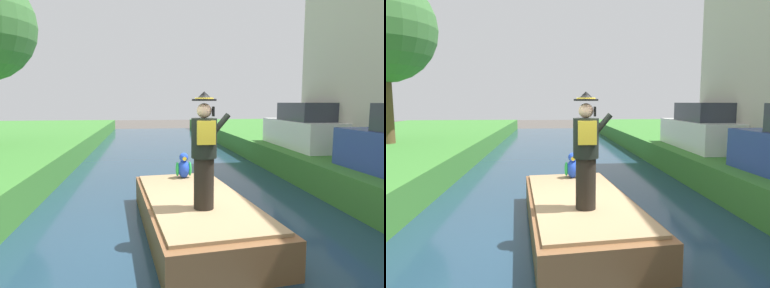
{
  "view_description": "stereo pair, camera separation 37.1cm",
  "coord_description": "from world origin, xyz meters",
  "views": [
    {
      "loc": [
        -0.92,
        -5.29,
        2.4
      ],
      "look_at": [
        0.0,
        0.89,
        1.61
      ],
      "focal_mm": 31.19,
      "sensor_mm": 36.0,
      "label": 1
    },
    {
      "loc": [
        -0.55,
        -5.33,
        2.4
      ],
      "look_at": [
        0.0,
        0.89,
        1.61
      ],
      "focal_mm": 31.19,
      "sensor_mm": 36.0,
      "label": 2
    }
  ],
  "objects": [
    {
      "name": "person_pirate",
      "position": [
        0.03,
        -0.22,
        1.64
      ],
      "size": [
        0.61,
        0.42,
        1.85
      ],
      "rotation": [
        0.0,
        0.0,
        0.25
      ],
      "color": "black",
      "rests_on": "boat"
    },
    {
      "name": "ground_plane",
      "position": [
        0.0,
        0.0,
        0.0
      ],
      "size": [
        80.0,
        80.0,
        0.0
      ],
      "primitive_type": "plane",
      "color": "#4C4742"
    },
    {
      "name": "canal_water",
      "position": [
        0.0,
        0.0,
        0.05
      ],
      "size": [
        6.48,
        48.0,
        0.1
      ],
      "primitive_type": "cube",
      "color": "#1E384C",
      "rests_on": "ground"
    },
    {
      "name": "parrot_plush",
      "position": [
        -0.02,
        1.99,
        0.95
      ],
      "size": [
        0.36,
        0.35,
        0.57
      ],
      "color": "blue",
      "rests_on": "boat"
    },
    {
      "name": "boat",
      "position": [
        0.0,
        0.46,
        0.4
      ],
      "size": [
        2.19,
        4.35,
        0.61
      ],
      "color": "brown",
      "rests_on": "canal_water"
    },
    {
      "name": "parked_car_white",
      "position": [
        4.65,
        5.36,
        1.51
      ],
      "size": [
        1.8,
        4.04,
        1.5
      ],
      "color": "white",
      "rests_on": "grass_bank_far"
    }
  ]
}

